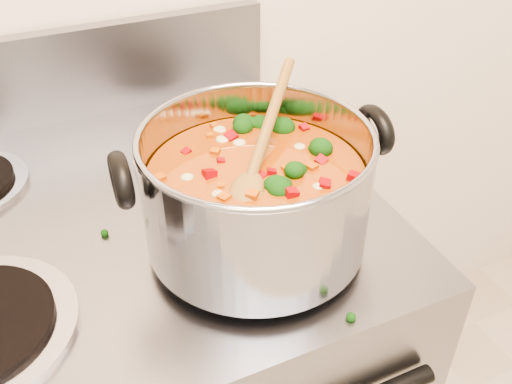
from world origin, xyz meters
The scene contains 3 objects.
stockpot centered at (0.21, 1.01, 1.01)m, with size 0.34×0.28×0.17m.
wooden_spoon centered at (0.22, 1.02, 1.06)m, with size 0.19×0.22×0.09m.
cooktop_crumbs centered at (0.20, 1.00, 0.92)m, with size 0.10×0.35×0.01m.
Camera 1 is at (-0.03, 0.49, 1.43)m, focal length 40.00 mm.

